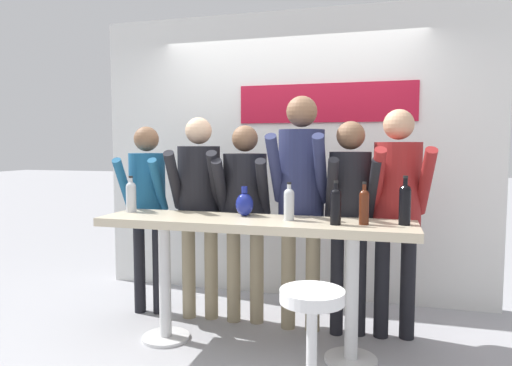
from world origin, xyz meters
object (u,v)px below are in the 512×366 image
wine_bottle_1 (131,195)px  person_far_left (147,197)px  tasting_table (253,242)px  wine_bottle_2 (289,203)px  wine_bottle_3 (336,205)px  person_left (199,195)px  wine_bottle_4 (364,205)px  person_right (397,197)px  wine_bottle_0 (405,203)px  person_center_left (245,202)px  person_center_right (350,203)px  bar_stool (312,331)px  decorative_vase (244,204)px  person_center (301,185)px

wine_bottle_1 → person_far_left: bearing=100.5°
tasting_table → wine_bottle_2: wine_bottle_2 is taller
wine_bottle_1 → wine_bottle_3: size_ratio=0.98×
tasting_table → person_left: bearing=142.4°
person_far_left → wine_bottle_4: (1.84, -0.48, 0.06)m
person_right → wine_bottle_4: (-0.22, -0.50, -0.00)m
wine_bottle_0 → person_right: bearing=94.4°
person_center_left → wine_bottle_0: person_center_left is taller
person_far_left → person_center_right: (1.72, -0.02, 0.01)m
bar_stool → person_center_left: 1.45m
person_center_right → wine_bottle_2: (-0.39, -0.43, 0.04)m
person_far_left → wine_bottle_3: size_ratio=5.65×
wine_bottle_2 → decorative_vase: bearing=163.4°
wine_bottle_2 → decorative_vase: wine_bottle_2 is taller
tasting_table → decorative_vase: size_ratio=10.16×
person_center_left → person_center: size_ratio=0.88×
person_far_left → person_center_right: person_center_right is taller
tasting_table → wine_bottle_0: (1.02, 0.03, 0.31)m
person_far_left → wine_bottle_4: person_far_left is taller
wine_bottle_2 → wine_bottle_4: wine_bottle_4 is taller
wine_bottle_2 → person_left: bearing=152.4°
person_center → wine_bottle_4: person_center is taller
person_right → wine_bottle_4: bearing=-121.3°
tasting_table → wine_bottle_1: (-1.01, 0.08, 0.30)m
person_center → person_far_left: bearing=178.9°
person_center → decorative_vase: (-0.36, -0.32, -0.12)m
wine_bottle_1 → wine_bottle_4: (1.77, -0.11, -0.00)m
person_far_left → wine_bottle_0: 2.15m
person_far_left → wine_bottle_3: person_far_left is taller
wine_bottle_1 → decorative_vase: 0.91m
person_far_left → person_left: (0.48, 0.00, 0.03)m
person_center_right → person_far_left: bearing=169.0°
decorative_vase → person_right: bearing=18.1°
person_center_left → person_left: bearing=175.1°
person_left → wine_bottle_1: (-0.41, -0.38, 0.03)m
wine_bottle_3 → decorative_vase: 0.71m
person_center → tasting_table: bearing=-121.1°
bar_stool → person_center_left: person_center_left is taller
wine_bottle_0 → person_center_right: bearing=132.8°
person_center_right → wine_bottle_0: size_ratio=5.11×
person_center_left → person_right: bearing=-7.1°
person_left → wine_bottle_3: bearing=-34.4°
person_far_left → wine_bottle_3: (1.67, -0.54, 0.06)m
wine_bottle_1 → decorative_vase: size_ratio=1.28×
person_far_left → person_center_left: bearing=-8.5°
wine_bottle_3 → person_left: bearing=155.5°
person_center → bar_stool: bearing=-77.5°
person_center → decorative_vase: bearing=-138.9°
person_far_left → person_center: (1.35, -0.01, 0.14)m
tasting_table → person_center_right: size_ratio=1.35×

